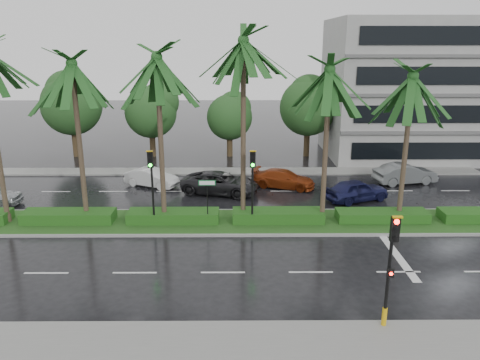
{
  "coord_description": "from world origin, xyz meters",
  "views": [
    {
      "loc": [
        0.64,
        -24.13,
        10.06
      ],
      "look_at": [
        0.82,
        1.5,
        2.45
      ],
      "focal_mm": 35.0,
      "sensor_mm": 36.0,
      "label": 1
    }
  ],
  "objects_px": {
    "street_sign": "(207,191)",
    "car_red": "(284,179)",
    "signal_near": "(390,267)",
    "signal_median_left": "(152,177)",
    "car_white": "(152,178)",
    "car_darkgrey": "(220,183)",
    "car_grey": "(405,174)",
    "car_blue": "(357,190)"
  },
  "relations": [
    {
      "from": "car_white",
      "to": "car_grey",
      "type": "bearing_deg",
      "value": -63.98
    },
    {
      "from": "car_darkgrey",
      "to": "car_red",
      "type": "relative_size",
      "value": 1.2
    },
    {
      "from": "signal_median_left",
      "to": "car_blue",
      "type": "relative_size",
      "value": 1.03
    },
    {
      "from": "car_blue",
      "to": "car_grey",
      "type": "bearing_deg",
      "value": -71.51
    },
    {
      "from": "car_white",
      "to": "car_blue",
      "type": "bearing_deg",
      "value": -78.9
    },
    {
      "from": "signal_near",
      "to": "street_sign",
      "type": "bearing_deg",
      "value": 125.34
    },
    {
      "from": "street_sign",
      "to": "car_red",
      "type": "bearing_deg",
      "value": 56.0
    },
    {
      "from": "street_sign",
      "to": "car_blue",
      "type": "bearing_deg",
      "value": 25.11
    },
    {
      "from": "car_blue",
      "to": "car_grey",
      "type": "relative_size",
      "value": 0.93
    },
    {
      "from": "signal_near",
      "to": "signal_median_left",
      "type": "distance_m",
      "value": 13.93
    },
    {
      "from": "signal_median_left",
      "to": "car_darkgrey",
      "type": "distance_m",
      "value": 7.52
    },
    {
      "from": "car_white",
      "to": "signal_near",
      "type": "bearing_deg",
      "value": -122.57
    },
    {
      "from": "street_sign",
      "to": "car_darkgrey",
      "type": "xyz_separation_m",
      "value": [
        0.5,
        6.08,
        -1.39
      ]
    },
    {
      "from": "signal_median_left",
      "to": "car_red",
      "type": "relative_size",
      "value": 0.98
    },
    {
      "from": "signal_near",
      "to": "signal_median_left",
      "type": "height_order",
      "value": "signal_median_left"
    },
    {
      "from": "car_grey",
      "to": "street_sign",
      "type": "bearing_deg",
      "value": 108.79
    },
    {
      "from": "car_darkgrey",
      "to": "car_blue",
      "type": "xyz_separation_m",
      "value": [
        9.0,
        -1.63,
        -0.02
      ]
    },
    {
      "from": "car_red",
      "to": "car_darkgrey",
      "type": "bearing_deg",
      "value": 126.02
    },
    {
      "from": "signal_near",
      "to": "car_red",
      "type": "relative_size",
      "value": 0.98
    },
    {
      "from": "car_white",
      "to": "signal_median_left",
      "type": "bearing_deg",
      "value": -145.0
    },
    {
      "from": "signal_median_left",
      "to": "car_white",
      "type": "xyz_separation_m",
      "value": [
        -1.5,
        7.91,
        -2.35
      ]
    },
    {
      "from": "car_blue",
      "to": "car_red",
      "type": "bearing_deg",
      "value": 34.69
    },
    {
      "from": "car_darkgrey",
      "to": "car_blue",
      "type": "distance_m",
      "value": 9.15
    },
    {
      "from": "car_blue",
      "to": "signal_near",
      "type": "bearing_deg",
      "value": 148.12
    },
    {
      "from": "car_white",
      "to": "car_grey",
      "type": "relative_size",
      "value": 0.87
    },
    {
      "from": "car_white",
      "to": "car_grey",
      "type": "xyz_separation_m",
      "value": [
        18.5,
        0.57,
        0.1
      ]
    },
    {
      "from": "signal_median_left",
      "to": "car_white",
      "type": "relative_size",
      "value": 1.1
    },
    {
      "from": "car_darkgrey",
      "to": "street_sign",
      "type": "bearing_deg",
      "value": -170.13
    },
    {
      "from": "street_sign",
      "to": "car_red",
      "type": "distance_m",
      "value": 9.06
    },
    {
      "from": "signal_near",
      "to": "car_grey",
      "type": "height_order",
      "value": "signal_near"
    },
    {
      "from": "street_sign",
      "to": "signal_near",
      "type": "bearing_deg",
      "value": -54.66
    },
    {
      "from": "car_white",
      "to": "car_darkgrey",
      "type": "height_order",
      "value": "car_darkgrey"
    },
    {
      "from": "signal_near",
      "to": "car_blue",
      "type": "bearing_deg",
      "value": 80.1
    },
    {
      "from": "street_sign",
      "to": "car_red",
      "type": "relative_size",
      "value": 0.59
    },
    {
      "from": "street_sign",
      "to": "car_darkgrey",
      "type": "height_order",
      "value": "street_sign"
    },
    {
      "from": "signal_near",
      "to": "car_red",
      "type": "xyz_separation_m",
      "value": [
        -2.0,
        17.28,
        -1.86
      ]
    },
    {
      "from": "car_red",
      "to": "car_grey",
      "type": "distance_m",
      "value": 9.04
    },
    {
      "from": "signal_median_left",
      "to": "street_sign",
      "type": "bearing_deg",
      "value": 3.47
    },
    {
      "from": "signal_near",
      "to": "car_red",
      "type": "bearing_deg",
      "value": 96.6
    },
    {
      "from": "car_white",
      "to": "street_sign",
      "type": "bearing_deg",
      "value": -125.52
    },
    {
      "from": "street_sign",
      "to": "car_darkgrey",
      "type": "relative_size",
      "value": 0.49
    },
    {
      "from": "signal_near",
      "to": "car_red",
      "type": "height_order",
      "value": "signal_near"
    }
  ]
}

